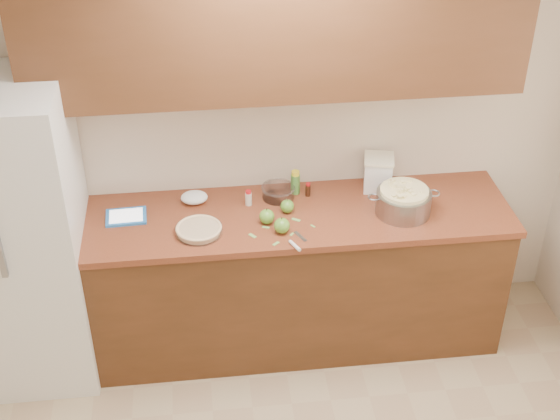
{
  "coord_description": "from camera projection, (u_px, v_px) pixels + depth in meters",
  "views": [
    {
      "loc": [
        -0.43,
        -2.14,
        3.38
      ],
      "look_at": [
        -0.01,
        1.43,
        0.98
      ],
      "focal_mm": 50.0,
      "sensor_mm": 36.0,
      "label": 1
    }
  ],
  "objects": [
    {
      "name": "cinnamon_shaker",
      "position": [
        249.0,
        198.0,
        4.45
      ],
      "size": [
        0.04,
        0.04,
        0.09
      ],
      "rotation": [
        0.0,
        0.0,
        -0.07
      ],
      "color": "beige",
      "rests_on": "counter_run"
    },
    {
      "name": "apple_left",
      "position": [
        267.0,
        217.0,
        4.3
      ],
      "size": [
        0.08,
        0.08,
        0.1
      ],
      "color": "#5A952D",
      "rests_on": "counter_run"
    },
    {
      "name": "paring_knife",
      "position": [
        296.0,
        244.0,
        4.14
      ],
      "size": [
        0.1,
        0.19,
        0.02
      ],
      "rotation": [
        0.0,
        0.0,
        0.44
      ],
      "color": "gray",
      "rests_on": "counter_run"
    },
    {
      "name": "peel_a",
      "position": [
        276.0,
        244.0,
        4.16
      ],
      "size": [
        0.04,
        0.04,
        0.0
      ],
      "primitive_type": "cube",
      "rotation": [
        0.0,
        0.0,
        0.68
      ],
      "color": "#80B357",
      "rests_on": "counter_run"
    },
    {
      "name": "upper_cabinets",
      "position": [
        276.0,
        29.0,
        3.95
      ],
      "size": [
        2.6,
        0.34,
        0.7
      ],
      "primitive_type": "cube",
      "color": "#532E19",
      "rests_on": "room_shell"
    },
    {
      "name": "colander",
      "position": [
        403.0,
        201.0,
        4.37
      ],
      "size": [
        0.41,
        0.31,
        0.15
      ],
      "rotation": [
        0.0,
        0.0,
        0.19
      ],
      "color": "gray",
      "rests_on": "counter_run"
    },
    {
      "name": "pie",
      "position": [
        199.0,
        230.0,
        4.23
      ],
      "size": [
        0.26,
        0.26,
        0.04
      ],
      "rotation": [
        0.0,
        0.0,
        -0.0
      ],
      "color": "silver",
      "rests_on": "counter_run"
    },
    {
      "name": "peel_d",
      "position": [
        292.0,
        234.0,
        4.23
      ],
      "size": [
        0.03,
        0.03,
        0.0
      ],
      "primitive_type": "cube",
      "rotation": [
        0.0,
        0.0,
        0.93
      ],
      "color": "#80B357",
      "rests_on": "counter_run"
    },
    {
      "name": "peel_c",
      "position": [
        252.0,
        236.0,
        4.22
      ],
      "size": [
        0.05,
        0.05,
        0.0
      ],
      "primitive_type": "cube",
      "rotation": [
        0.0,
        0.0,
        -0.91
      ],
      "color": "#80B357",
      "rests_on": "counter_run"
    },
    {
      "name": "tablet",
      "position": [
        126.0,
        217.0,
        4.36
      ],
      "size": [
        0.23,
        0.18,
        0.02
      ],
      "rotation": [
        0.0,
        0.0,
        0.04
      ],
      "color": "blue",
      "rests_on": "counter_run"
    },
    {
      "name": "counter_run",
      "position": [
        280.0,
        277.0,
        4.65
      ],
      "size": [
        2.64,
        0.68,
        0.92
      ],
      "color": "#562E18",
      "rests_on": "ground"
    },
    {
      "name": "apple_center",
      "position": [
        287.0,
        206.0,
        4.39
      ],
      "size": [
        0.08,
        0.08,
        0.09
      ],
      "color": "#5A952D",
      "rests_on": "counter_run"
    },
    {
      "name": "fridge",
      "position": [
        18.0,
        238.0,
        4.24
      ],
      "size": [
        0.7,
        0.7,
        1.8
      ],
      "primitive_type": "cube",
      "color": "white",
      "rests_on": "ground"
    },
    {
      "name": "flour_canister",
      "position": [
        378.0,
        173.0,
        4.57
      ],
      "size": [
        0.2,
        0.2,
        0.21
      ],
      "rotation": [
        0.0,
        0.0,
        -0.22
      ],
      "color": "white",
      "rests_on": "counter_run"
    },
    {
      "name": "paper_towel",
      "position": [
        194.0,
        197.0,
        4.48
      ],
      "size": [
        0.17,
        0.15,
        0.06
      ],
      "primitive_type": "ellipsoid",
      "rotation": [
        0.0,
        0.0,
        -0.18
      ],
      "color": "white",
      "rests_on": "counter_run"
    },
    {
      "name": "peel_f",
      "position": [
        266.0,
        227.0,
        4.29
      ],
      "size": [
        0.04,
        0.03,
        0.0
      ],
      "primitive_type": "cube",
      "rotation": [
        0.0,
        0.0,
        -0.41
      ],
      "color": "#80B357",
      "rests_on": "counter_run"
    },
    {
      "name": "lemon_bottle",
      "position": [
        295.0,
        183.0,
        4.54
      ],
      "size": [
        0.05,
        0.05,
        0.15
      ],
      "rotation": [
        0.0,
        0.0,
        -0.06
      ],
      "color": "#4C8C38",
      "rests_on": "counter_run"
    },
    {
      "name": "mixing_bowl",
      "position": [
        278.0,
        191.0,
        4.52
      ],
      "size": [
        0.2,
        0.2,
        0.07
      ],
      "rotation": [
        0.0,
        0.0,
        -0.06
      ],
      "color": "silver",
      "rests_on": "counter_run"
    },
    {
      "name": "apple_front",
      "position": [
        282.0,
        226.0,
        4.22
      ],
      "size": [
        0.09,
        0.09,
        0.1
      ],
      "color": "#5A952D",
      "rests_on": "counter_run"
    },
    {
      "name": "peel_b",
      "position": [
        296.0,
        220.0,
        4.35
      ],
      "size": [
        0.05,
        0.04,
        0.0
      ],
      "primitive_type": "cube",
      "rotation": [
        0.0,
        0.0,
        2.55
      ],
      "color": "#80B357",
      "rests_on": "counter_run"
    },
    {
      "name": "peel_e",
      "position": [
        313.0,
        226.0,
        4.3
      ],
      "size": [
        0.03,
        0.03,
        0.0
      ],
      "primitive_type": "cube",
      "rotation": [
        0.0,
        0.0,
        -0.96
      ],
      "color": "#80B357",
      "rests_on": "counter_run"
    },
    {
      "name": "vanilla_bottle",
      "position": [
        308.0,
        190.0,
        4.53
      ],
      "size": [
        0.03,
        0.03,
        0.08
      ],
      "rotation": [
        0.0,
        0.0,
        -0.4
      ],
      "color": "black",
      "rests_on": "counter_run"
    },
    {
      "name": "room_shell",
      "position": [
        325.0,
        346.0,
        2.97
      ],
      "size": [
        3.6,
        3.6,
        3.6
      ],
      "color": "tan",
      "rests_on": "ground"
    }
  ]
}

